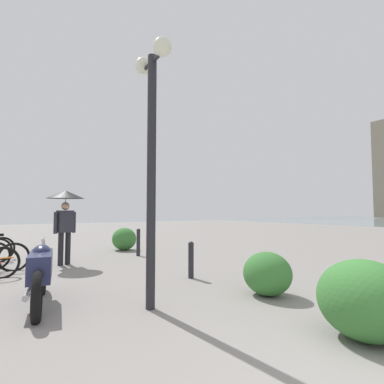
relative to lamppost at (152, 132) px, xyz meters
name	(u,v)px	position (x,y,z in m)	size (l,w,h in m)	color
lamppost	(152,132)	(0.00, 0.00, 0.00)	(0.98, 0.28, 4.05)	#232328
motorcycle	(40,272)	(1.11, 1.39, -2.19)	(2.16, 0.53, 1.06)	black
pedestrian	(65,206)	(4.62, 0.43, -1.10)	(1.00, 1.00, 2.03)	black
bollard_near	(191,259)	(1.41, -1.62, -2.28)	(0.13, 0.13, 0.80)	#232328
bollard_mid	(138,242)	(5.08, -1.91, -2.23)	(0.13, 0.13, 0.89)	#232328
shrub_low	(124,239)	(6.69, -2.01, -2.28)	(0.98, 0.88, 0.83)	#387533
shrub_round	(365,300)	(-2.34, -1.61, -2.24)	(1.07, 0.97, 0.91)	#387533
shrub_wide	(267,274)	(-0.44, -2.03, -2.32)	(0.89, 0.80, 0.75)	#387533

